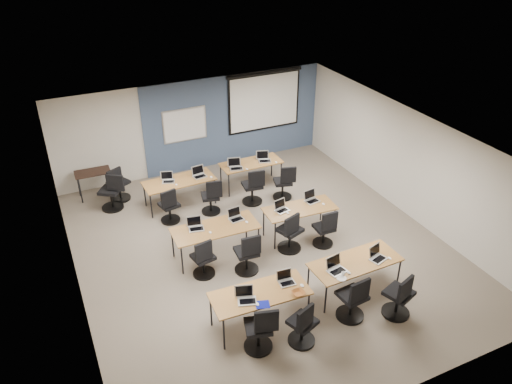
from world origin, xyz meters
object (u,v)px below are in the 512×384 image
laptop_10 (235,166)px  laptop_2 (336,267)px  task_chair_10 (253,189)px  laptop_0 (246,297)px  training_table_front_left (260,295)px  laptop_4 (195,226)px  task_chair_7 (325,231)px  training_table_mid_left (215,229)px  training_table_back_left (179,182)px  laptop_11 (264,158)px  task_chair_9 (212,199)px  laptop_1 (286,280)px  spare_chair_b (112,194)px  whiteboard (185,125)px  spare_chair_a (118,186)px  task_chair_1 (303,327)px  task_chair_2 (353,301)px  task_chair_3 (399,299)px  laptop_5 (236,216)px  task_chair_0 (260,332)px  task_chair_4 (204,261)px  laptop_9 (199,174)px  training_table_mid_right (300,210)px  laptop_3 (377,256)px  training_table_front_right (355,263)px  task_chair_8 (170,208)px  task_chair_11 (284,185)px  task_chair_6 (290,235)px  projector_screen (264,98)px  laptop_6 (281,208)px  utility_table (93,175)px  laptop_7 (311,198)px  laptop_8 (168,179)px

laptop_10 → laptop_2: bearing=-73.4°
task_chair_10 → laptop_0: bearing=-109.3°
training_table_front_left → laptop_4: size_ratio=5.51×
laptop_4 → task_chair_7: size_ratio=0.34×
training_table_mid_left → training_table_back_left: (-0.06, 2.42, -0.00)m
laptop_11 → task_chair_9: bearing=-137.2°
laptop_1 → spare_chair_b: (-2.24, 5.23, -0.36)m
whiteboard → spare_chair_a: bearing=-158.4°
task_chair_1 → task_chair_7: bearing=30.1°
laptop_4 → laptop_10: size_ratio=0.93×
task_chair_2 → task_chair_3: task_chair_2 is taller
laptop_4 → task_chair_10: bearing=47.2°
whiteboard → laptop_5: bearing=-92.5°
whiteboard → spare_chair_b: whiteboard is taller
training_table_back_left → laptop_11: (2.47, 0.10, 0.11)m
training_table_back_left → task_chair_0: 5.35m
task_chair_4 → laptop_9: bearing=60.4°
training_table_mid_right → laptop_0: bearing=-132.6°
task_chair_9 → task_chair_3: bearing=-55.9°
laptop_0 → task_chair_3: size_ratio=0.33×
laptop_3 → laptop_2: bearing=160.8°
training_table_front_right → task_chair_8: size_ratio=1.92×
training_table_back_left → laptop_10: bearing=-1.9°
task_chair_11 → task_chair_2: bearing=-86.5°
task_chair_7 → task_chair_6: bearing=169.4°
projector_screen → task_chair_1: projector_screen is taller
task_chair_0 → task_chair_2: bearing=14.9°
laptop_6 → task_chair_9: (-1.11, 1.67, -0.39)m
training_table_back_left → utility_table: (-1.94, 1.40, -0.03)m
whiteboard → laptop_9: size_ratio=3.76×
laptop_7 → laptop_8: bearing=131.2°
laptop_2 → task_chair_6: 1.84m
laptop_10 → spare_chair_b: (-3.22, 0.53, -0.37)m
training_table_mid_right → training_table_front_left: bearing=-129.4°
training_table_front_right → utility_table: utility_table is taller
laptop_9 → task_chair_1: bearing=-97.8°
laptop_6 → spare_chair_a: (-3.12, 3.31, -0.37)m
training_table_front_left → task_chair_1: bearing=-57.2°
projector_screen → laptop_5: bearing=-123.5°
spare_chair_a → training_table_front_right: bearing=-85.3°
task_chair_9 → task_chair_8: bearing=-169.0°
task_chair_8 → laptop_6: bearing=-50.6°
laptop_4 → task_chair_10: task_chair_10 is taller
task_chair_4 → task_chair_10: size_ratio=0.95×
task_chair_2 → laptop_0: bearing=158.3°
training_table_mid_right → task_chair_4: bearing=-165.1°
laptop_4 → laptop_5: size_ratio=1.03×
laptop_10 → laptop_0: bearing=-95.2°
laptop_7 → spare_chair_a: bearing=132.3°
training_table_back_left → task_chair_10: (1.76, -0.73, -0.26)m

